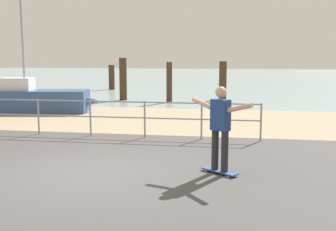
# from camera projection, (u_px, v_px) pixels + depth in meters

# --- Properties ---
(ground_plane) EXTENTS (24.00, 10.00, 0.04)m
(ground_plane) POSITION_uv_depth(u_px,v_px,m) (67.00, 189.00, 7.33)
(ground_plane) COLOR #474444
(ground_plane) RESTS_ON ground
(beach_strip) EXTENTS (24.00, 6.00, 0.04)m
(beach_strip) POSITION_uv_depth(u_px,v_px,m) (155.00, 119.00, 15.14)
(beach_strip) COLOR tan
(beach_strip) RESTS_ON ground
(sea_surface) EXTENTS (72.00, 50.00, 0.04)m
(sea_surface) POSITION_uv_depth(u_px,v_px,m) (209.00, 77.00, 42.47)
(sea_surface) COLOR #849EA3
(sea_surface) RESTS_ON ground
(railing_fence) EXTENTS (11.18, 0.05, 1.05)m
(railing_fence) POSITION_uv_depth(u_px,v_px,m) (64.00, 112.00, 12.05)
(railing_fence) COLOR gray
(railing_fence) RESTS_ON ground
(sailboat) EXTENTS (5.06, 2.08, 4.74)m
(sailboat) POSITION_uv_depth(u_px,v_px,m) (37.00, 100.00, 16.93)
(sailboat) COLOR #335184
(sailboat) RESTS_ON ground
(skateboard) EXTENTS (0.76, 0.64, 0.08)m
(skateboard) POSITION_uv_depth(u_px,v_px,m) (219.00, 171.00, 8.20)
(skateboard) COLOR #334C8C
(skateboard) RESTS_ON ground
(skateboarder) EXTENTS (1.21, 0.93, 1.65)m
(skateboarder) POSITION_uv_depth(u_px,v_px,m) (220.00, 123.00, 8.06)
(skateboarder) COLOR #26262B
(skateboarder) RESTS_ON skateboard
(groyne_post_0) EXTENTS (0.40, 0.40, 1.64)m
(groyne_post_0) POSITION_uv_depth(u_px,v_px,m) (112.00, 77.00, 27.73)
(groyne_post_0) COLOR #422D1E
(groyne_post_0) RESTS_ON ground
(groyne_post_1) EXTENTS (0.38, 0.38, 2.16)m
(groyne_post_1) POSITION_uv_depth(u_px,v_px,m) (123.00, 79.00, 21.27)
(groyne_post_1) COLOR #422D1E
(groyne_post_1) RESTS_ON ground
(groyne_post_2) EXTENTS (0.28, 0.28, 1.97)m
(groyne_post_2) POSITION_uv_depth(u_px,v_px,m) (169.00, 83.00, 20.19)
(groyne_post_2) COLOR #422D1E
(groyne_post_2) RESTS_ON ground
(groyne_post_3) EXTENTS (0.39, 0.39, 1.98)m
(groyne_post_3) POSITION_uv_depth(u_px,v_px,m) (223.00, 80.00, 21.69)
(groyne_post_3) COLOR #422D1E
(groyne_post_3) RESTS_ON ground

